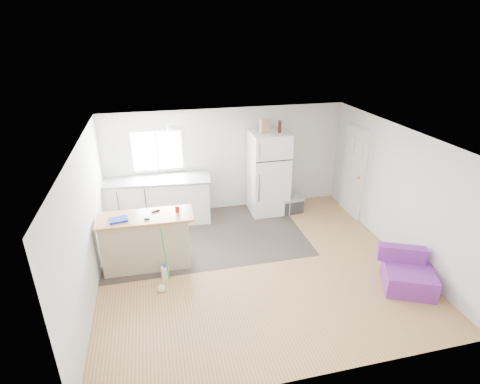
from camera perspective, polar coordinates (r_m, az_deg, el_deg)
name	(u,v)px	position (r m, az deg, el deg)	size (l,w,h in m)	color
room	(256,206)	(6.43, 2.46, -2.21)	(5.51, 5.01, 2.41)	#9E6F42
vinyl_zone	(206,235)	(7.95, -5.23, -6.61)	(4.05, 2.50, 0.00)	#322B25
window	(157,150)	(8.41, -12.49, 6.22)	(1.18, 0.06, 0.98)	white
interior_door	(353,172)	(8.84, 16.90, 2.95)	(0.11, 0.92, 2.10)	white
ceiling_fixture	(175,127)	(6.96, -9.82, 9.72)	(0.30, 0.30, 0.07)	white
kitchen_cabinets	(159,200)	(8.46, -12.23, -1.17)	(2.34, 0.93, 1.31)	white
peninsula	(146,241)	(6.95, -14.09, -7.26)	(1.67, 0.67, 1.01)	tan
refrigerator	(268,173)	(8.60, 4.35, 2.91)	(0.85, 0.81, 1.91)	white
cooler	(291,204)	(8.87, 7.83, -1.89)	(0.54, 0.39, 0.39)	#2A2A2C
purple_seat	(407,275)	(6.98, 24.13, -11.41)	(1.01, 1.02, 0.64)	purple
cleaner_jug	(165,272)	(6.76, -11.33, -11.94)	(0.14, 0.11, 0.28)	white
mop	(162,278)	(6.45, -11.75, -12.76)	(0.23, 0.35, 1.23)	green
red_cup	(177,209)	(6.72, -9.54, -2.52)	(0.08, 0.08, 0.12)	red
blue_tray	(118,220)	(6.67, -18.05, -4.03)	(0.30, 0.22, 0.04)	#122AAD
tool_a	(156,211)	(6.82, -12.74, -2.80)	(0.14, 0.05, 0.03)	black
tool_b	(147,219)	(6.58, -14.02, -3.98)	(0.10, 0.04, 0.03)	black
cardboard_box	(264,126)	(8.20, 3.70, 9.99)	(0.20, 0.10, 0.30)	tan
bottle_left	(280,127)	(8.24, 6.09, 9.80)	(0.07, 0.07, 0.25)	#3C130A
bottle_right	(280,126)	(8.34, 6.07, 9.97)	(0.07, 0.07, 0.25)	#3C130A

